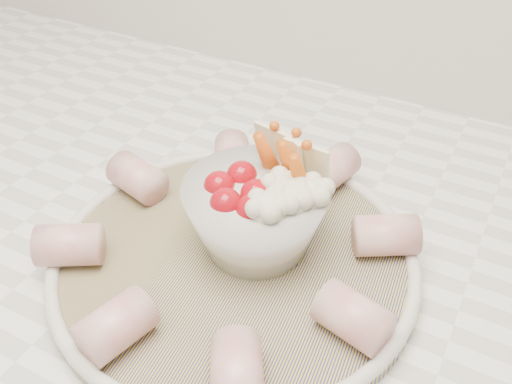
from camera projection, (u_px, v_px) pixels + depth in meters
The scene contains 3 objects.
serving_platter at pixel (234, 258), 0.50m from camera, with size 0.35×0.35×0.02m.
veggie_bowl at pixel (259, 211), 0.48m from camera, with size 0.12×0.12×0.10m.
cured_meat_rolls at pixel (233, 239), 0.49m from camera, with size 0.31×0.31×0.04m.
Camera 1 is at (0.28, 1.09, 1.29)m, focal length 40.00 mm.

